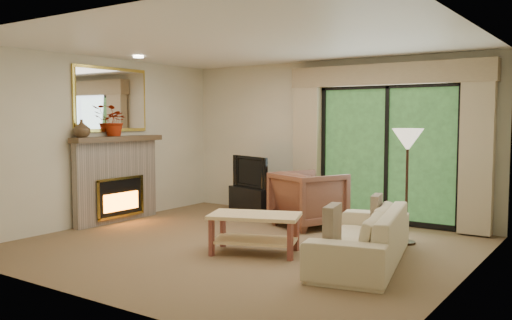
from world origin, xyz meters
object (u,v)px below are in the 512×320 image
Objects in this scene: media_console at (254,201)px; armchair at (308,199)px; sofa at (362,236)px; coffee_table at (255,234)px.

media_console is 1.01× the size of armchair.
media_console is 1.34m from armchair.
sofa is 1.96× the size of coffee_table.
sofa is at bearing -6.45° from coffee_table.
armchair is (1.27, -0.38, 0.19)m from media_console.
armchair is 0.86× the size of coffee_table.
media_console is 0.44× the size of sofa.
coffee_table is (-1.25, -0.34, -0.07)m from sofa.
coffee_table is at bearing -87.56° from sofa.
media_console is at bearing 6.56° from armchair.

